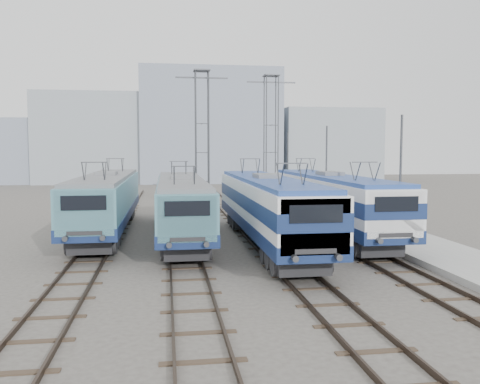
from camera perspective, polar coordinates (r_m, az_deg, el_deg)
name	(u,v)px	position (r m, az deg, el deg)	size (l,w,h in m)	color
ground	(237,267)	(22.97, -0.29, -8.44)	(160.00, 160.00, 0.00)	#514C47
platform	(379,231)	(33.34, 15.39, -4.20)	(4.00, 70.00, 0.30)	#9E9E99
locomotive_far_left	(107,198)	(32.32, -14.72, -0.70)	(2.87, 18.12, 3.41)	navy
locomotive_center_left	(181,202)	(29.87, -6.60, -1.15)	(2.77, 17.46, 3.29)	navy
locomotive_center_right	(267,204)	(27.33, 3.07, -1.34)	(2.90, 18.37, 3.45)	navy
locomotive_far_right	(330,198)	(31.29, 10.12, -0.67)	(2.88, 18.20, 3.42)	navy
catenary_tower_west	(202,134)	(44.28, -4.28, 6.56)	(4.50, 1.20, 12.00)	#3F4247
catenary_tower_east	(271,135)	(47.16, 3.50, 6.46)	(4.50, 1.20, 12.00)	#3F4247
mast_front	(400,184)	(26.89, 17.55, 0.82)	(0.12, 0.12, 7.00)	#3F4247
mast_mid	(326,173)	(38.03, 9.66, 2.07)	(0.12, 0.12, 7.00)	#3F4247
mast_rear	(288,168)	(49.58, 5.39, 2.73)	(0.12, 0.12, 7.00)	#3F4247
safety_cone	(403,243)	(26.91, 17.80, -5.49)	(0.29, 0.29, 0.52)	orange
building_west	(97,139)	(84.87, -15.74, 5.78)	(18.00, 12.00, 14.00)	#939EA6
building_center	(209,127)	(84.53, -3.48, 7.31)	(22.00, 14.00, 18.00)	#8690A3
building_east	(326,145)	(88.41, 9.61, 5.19)	(16.00, 12.00, 12.00)	#939EA6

